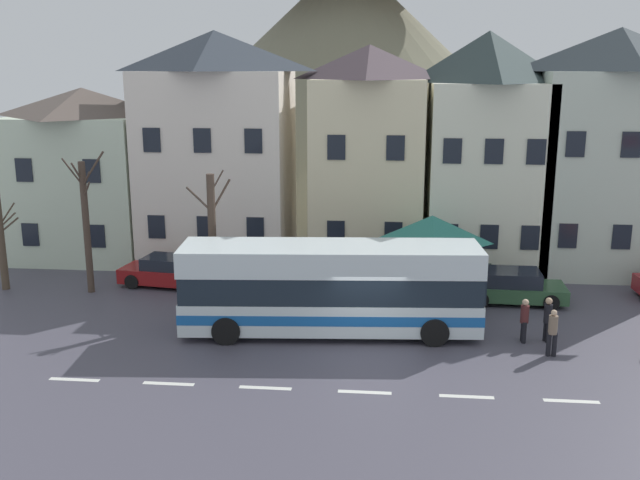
% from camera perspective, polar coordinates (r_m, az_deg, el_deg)
% --- Properties ---
extents(ground_plane, '(40.00, 60.00, 0.07)m').
position_cam_1_polar(ground_plane, '(24.22, 3.85, -9.30)').
color(ground_plane, '#4A4754').
extents(townhouse_00, '(6.54, 6.47, 8.46)m').
position_cam_1_polar(townhouse_00, '(38.08, -18.18, 5.18)').
color(townhouse_00, beige).
rests_on(townhouse_00, ground_plane).
extents(townhouse_01, '(6.99, 5.65, 11.14)m').
position_cam_1_polar(townhouse_01, '(35.31, -8.23, 7.29)').
color(townhouse_01, silver).
rests_on(townhouse_01, ground_plane).
extents(townhouse_02, '(5.20, 6.99, 10.49)m').
position_cam_1_polar(townhouse_02, '(35.02, 3.88, 6.82)').
color(townhouse_02, beige).
rests_on(townhouse_02, ground_plane).
extents(townhouse_03, '(5.34, 6.86, 11.09)m').
position_cam_1_polar(townhouse_03, '(35.19, 13.02, 7.03)').
color(townhouse_03, silver).
rests_on(townhouse_03, ground_plane).
extents(townhouse_04, '(6.87, 5.46, 11.18)m').
position_cam_1_polar(townhouse_04, '(35.69, 22.32, 6.52)').
color(townhouse_04, beige).
rests_on(townhouse_04, ground_plane).
extents(hilltop_castle, '(39.20, 39.20, 25.36)m').
position_cam_1_polar(hilltop_castle, '(57.82, 2.32, 13.90)').
color(hilltop_castle, '#706D57').
rests_on(hilltop_castle, ground_plane).
extents(transit_bus, '(10.87, 3.37, 3.28)m').
position_cam_1_polar(transit_bus, '(25.58, 0.85, -3.98)').
color(transit_bus, silver).
rests_on(transit_bus, ground_plane).
extents(bus_shelter, '(3.60, 3.60, 3.54)m').
position_cam_1_polar(bus_shelter, '(29.47, 9.00, 0.84)').
color(bus_shelter, '#473D33').
rests_on(bus_shelter, ground_plane).
extents(parked_car_01, '(4.43, 2.30, 1.33)m').
position_cam_1_polar(parked_car_01, '(32.04, -11.92, -2.49)').
color(parked_car_01, maroon).
rests_on(parked_car_01, ground_plane).
extents(parked_car_02, '(4.22, 2.05, 1.34)m').
position_cam_1_polar(parked_car_02, '(30.27, 15.15, -3.63)').
color(parked_car_02, '#315836').
rests_on(parked_car_02, ground_plane).
extents(pedestrian_00, '(0.34, 0.30, 1.63)m').
position_cam_1_polar(pedestrian_00, '(25.00, 18.19, -6.99)').
color(pedestrian_00, black).
rests_on(pedestrian_00, ground_plane).
extents(pedestrian_01, '(0.29, 0.36, 1.59)m').
position_cam_1_polar(pedestrian_01, '(25.97, 16.11, -6.16)').
color(pedestrian_01, black).
rests_on(pedestrian_01, ground_plane).
extents(pedestrian_02, '(0.34, 0.37, 1.64)m').
position_cam_1_polar(pedestrian_02, '(27.79, 9.57, -4.40)').
color(pedestrian_02, black).
rests_on(pedestrian_02, ground_plane).
extents(pedestrian_03, '(0.28, 0.31, 1.63)m').
position_cam_1_polar(pedestrian_03, '(26.22, 17.84, -5.92)').
color(pedestrian_03, black).
rests_on(pedestrian_03, ground_plane).
extents(public_bench, '(1.55, 0.48, 0.87)m').
position_cam_1_polar(public_bench, '(32.59, 12.26, -2.57)').
color(public_bench, '#33473D').
rests_on(public_bench, ground_plane).
extents(bare_tree_00, '(1.41, 1.18, 6.04)m').
position_cam_1_polar(bare_tree_00, '(31.47, -18.27, 1.22)').
color(bare_tree_00, '#47382D').
rests_on(bare_tree_00, ground_plane).
extents(bare_tree_01, '(0.92, 1.98, 4.46)m').
position_cam_1_polar(bare_tree_01, '(33.40, -24.28, 0.06)').
color(bare_tree_01, brown).
rests_on(bare_tree_01, ground_plane).
extents(bare_tree_02, '(1.49, 1.34, 5.63)m').
position_cam_1_polar(bare_tree_02, '(27.90, -8.63, -0.10)').
color(bare_tree_02, '#47382D').
rests_on(bare_tree_02, ground_plane).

